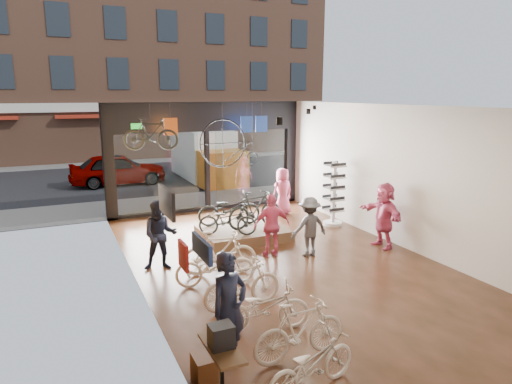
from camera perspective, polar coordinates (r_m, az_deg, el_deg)
ground_plane at (r=11.26m, az=3.89°, el=-9.20°), size 7.00×12.00×0.04m
ceiling at (r=10.48m, az=4.20°, el=10.74°), size 7.00×12.00×0.04m
wall_left at (r=9.58m, az=-14.83°, el=-1.39°), size 0.04×12.00×3.80m
wall_right at (r=12.74m, az=18.11°, el=1.73°), size 0.04×12.00×3.80m
storefront at (r=16.16m, az=-6.16°, el=4.39°), size 7.00×0.26×3.80m
exit_sign at (r=15.34m, az=-14.73°, el=7.96°), size 0.35×0.06×0.18m
street_road at (r=25.05m, az=-12.58°, el=2.54°), size 30.00×18.00×0.02m
sidewalk_near at (r=17.62m, az=-7.26°, el=-1.07°), size 30.00×2.40×0.12m
sidewalk_far at (r=28.93m, az=-14.26°, el=3.87°), size 30.00×2.00×0.12m
opposite_building at (r=31.24m, az=-15.82°, el=17.15°), size 26.00×5.00×14.00m
street_car at (r=21.64m, az=-16.88°, el=2.76°), size 4.22×1.70×1.44m
box_truck at (r=21.50m, az=-5.92°, el=4.46°), size 2.03×6.10×2.40m
floor_bike_0 at (r=6.79m, az=6.91°, el=-20.63°), size 1.67×0.89×0.84m
floor_bike_1 at (r=7.44m, az=5.49°, el=-16.82°), size 1.62×0.49×0.97m
floor_bike_2 at (r=8.21m, az=1.00°, el=-14.24°), size 1.72×0.93×0.86m
floor_bike_3 at (r=8.97m, az=-1.69°, el=-11.43°), size 1.65×0.55×0.98m
floor_bike_4 at (r=10.01m, az=-5.11°, el=-9.12°), size 1.81×0.93×0.91m
floor_bike_5 at (r=10.58m, az=-4.61°, el=-7.54°), size 1.79×0.89×1.03m
display_platform at (r=13.15m, az=-1.61°, el=-5.19°), size 2.40×1.80×0.30m
display_bike_left at (r=12.43m, az=-3.58°, el=-3.53°), size 1.66×1.21×0.83m
display_bike_mid at (r=13.08m, az=-0.14°, el=-2.15°), size 1.85×0.80×1.07m
display_bike_right at (r=13.34m, az=-3.37°, el=-2.14°), size 1.91×0.96×0.96m
customer_0 at (r=7.14m, az=-3.38°, el=-14.34°), size 0.76×0.62×1.79m
customer_1 at (r=10.95m, az=-11.90°, el=-5.31°), size 0.94×0.81×1.67m
customer_2 at (r=11.58m, az=2.00°, el=-4.17°), size 1.00×0.50×1.63m
customer_3 at (r=11.69m, az=6.68°, el=-4.33°), size 1.00×0.58×1.54m
customer_4 at (r=15.61m, az=3.33°, el=0.08°), size 0.85×0.62×1.61m
customer_5 at (r=12.71m, az=15.67°, el=-2.80°), size 0.59×1.67×1.78m
sunglasses_rack at (r=14.45m, az=9.66°, el=-0.21°), size 0.65×0.56×2.03m
wall_merch at (r=6.56m, az=-7.87°, el=-13.08°), size 0.40×2.40×2.60m
penny_farthing at (r=14.56m, az=-2.98°, el=5.96°), size 1.92×0.06×1.54m
hung_bike at (r=13.73m, az=-12.99°, el=7.07°), size 1.64×0.92×0.95m
jersey_left at (r=14.87m, az=-10.64°, el=8.03°), size 0.45×0.03×0.55m
jersey_mid at (r=15.72m, az=-1.15°, el=8.45°), size 0.45×0.03×0.55m
jersey_right at (r=15.94m, az=0.68°, el=8.51°), size 0.45×0.03×0.55m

